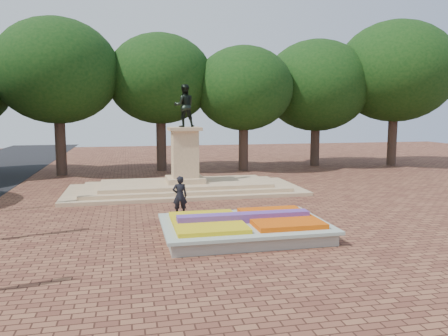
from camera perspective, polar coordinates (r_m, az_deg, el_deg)
name	(u,v)px	position (r m, az deg, el deg)	size (l,w,h in m)	color
ground	(209,225)	(18.85, -1.93, -7.40)	(90.00, 90.00, 0.00)	brown
flower_bed	(245,227)	(17.09, 2.72, -7.64)	(6.30, 4.30, 0.91)	gray
monument	(185,177)	(26.43, -5.11, -1.21)	(14.00, 6.00, 6.40)	tan
tree_row_back	(197,89)	(36.42, -3.56, 10.26)	(44.80, 8.80, 10.43)	#37281E
pedestrian	(180,196)	(20.33, -5.79, -3.64)	(0.68, 0.45, 1.87)	black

